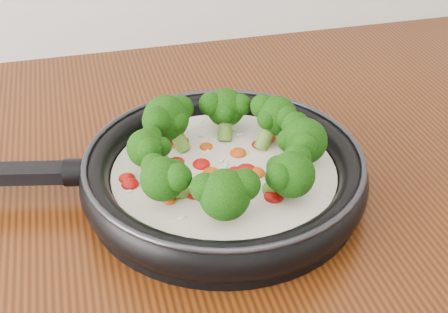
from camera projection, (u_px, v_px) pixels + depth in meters
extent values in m
cylinder|color=black|center=(224.00, 189.00, 0.68)|extent=(0.35, 0.35, 0.01)
torus|color=black|center=(224.00, 173.00, 0.67)|extent=(0.37, 0.37, 0.03)
torus|color=#2D2D33|center=(224.00, 157.00, 0.66)|extent=(0.36, 0.36, 0.01)
cube|color=black|center=(2.00, 174.00, 0.66)|extent=(0.18, 0.06, 0.02)
cylinder|color=black|center=(78.00, 172.00, 0.66)|extent=(0.03, 0.04, 0.03)
cylinder|color=white|center=(224.00, 178.00, 0.67)|extent=(0.29, 0.29, 0.02)
ellipsoid|color=#AB0B08|center=(168.00, 177.00, 0.65)|extent=(0.02, 0.02, 0.01)
ellipsoid|color=#AB0B08|center=(164.00, 174.00, 0.66)|extent=(0.02, 0.02, 0.01)
ellipsoid|color=#CC470D|center=(206.00, 147.00, 0.70)|extent=(0.02, 0.02, 0.01)
ellipsoid|color=#AB0B08|center=(130.00, 184.00, 0.64)|extent=(0.03, 0.03, 0.01)
ellipsoid|color=#AB0B08|center=(175.00, 142.00, 0.71)|extent=(0.03, 0.03, 0.01)
ellipsoid|color=#CC470D|center=(238.00, 153.00, 0.69)|extent=(0.02, 0.02, 0.01)
ellipsoid|color=#AB0B08|center=(201.00, 164.00, 0.67)|extent=(0.03, 0.03, 0.01)
ellipsoid|color=#AB0B08|center=(293.00, 148.00, 0.70)|extent=(0.02, 0.02, 0.01)
ellipsoid|color=#CC470D|center=(268.00, 138.00, 0.72)|extent=(0.03, 0.03, 0.01)
ellipsoid|color=#AB0B08|center=(194.00, 194.00, 0.63)|extent=(0.02, 0.02, 0.01)
ellipsoid|color=#AB0B08|center=(182.00, 141.00, 0.71)|extent=(0.02, 0.02, 0.01)
ellipsoid|color=#CC470D|center=(256.00, 173.00, 0.66)|extent=(0.03, 0.03, 0.01)
ellipsoid|color=#AB0B08|center=(230.00, 180.00, 0.65)|extent=(0.03, 0.03, 0.01)
ellipsoid|color=#AB0B08|center=(274.00, 197.00, 0.62)|extent=(0.03, 0.03, 0.01)
ellipsoid|color=#CC470D|center=(211.00, 173.00, 0.66)|extent=(0.02, 0.02, 0.01)
ellipsoid|color=#AB0B08|center=(257.00, 144.00, 0.71)|extent=(0.02, 0.02, 0.01)
ellipsoid|color=#AB0B08|center=(177.00, 162.00, 0.68)|extent=(0.02, 0.02, 0.01)
ellipsoid|color=#CC470D|center=(178.00, 143.00, 0.71)|extent=(0.03, 0.03, 0.01)
ellipsoid|color=#AB0B08|center=(235.00, 172.00, 0.66)|extent=(0.02, 0.02, 0.01)
ellipsoid|color=#AB0B08|center=(127.00, 178.00, 0.65)|extent=(0.03, 0.03, 0.01)
ellipsoid|color=#CC470D|center=(169.00, 200.00, 0.62)|extent=(0.02, 0.02, 0.01)
ellipsoid|color=#AB0B08|center=(183.00, 179.00, 0.65)|extent=(0.03, 0.03, 0.01)
ellipsoid|color=#AB0B08|center=(246.00, 171.00, 0.66)|extent=(0.03, 0.03, 0.01)
ellipsoid|color=#CC470D|center=(234.00, 177.00, 0.65)|extent=(0.02, 0.02, 0.01)
ellipsoid|color=white|center=(200.00, 135.00, 0.72)|extent=(0.01, 0.01, 0.00)
ellipsoid|color=white|center=(246.00, 153.00, 0.69)|extent=(0.01, 0.01, 0.00)
ellipsoid|color=white|center=(202.00, 122.00, 0.75)|extent=(0.01, 0.01, 0.00)
ellipsoid|color=white|center=(208.00, 151.00, 0.69)|extent=(0.01, 0.01, 0.00)
ellipsoid|color=white|center=(129.00, 191.00, 0.63)|extent=(0.01, 0.00, 0.00)
ellipsoid|color=white|center=(261.00, 132.00, 0.73)|extent=(0.01, 0.01, 0.00)
ellipsoid|color=white|center=(216.00, 139.00, 0.72)|extent=(0.01, 0.01, 0.00)
ellipsoid|color=white|center=(235.00, 185.00, 0.64)|extent=(0.01, 0.01, 0.00)
ellipsoid|color=white|center=(322.00, 197.00, 0.63)|extent=(0.01, 0.01, 0.00)
ellipsoid|color=white|center=(226.00, 162.00, 0.67)|extent=(0.01, 0.01, 0.00)
ellipsoid|color=white|center=(307.00, 166.00, 0.67)|extent=(0.01, 0.01, 0.00)
ellipsoid|color=white|center=(187.00, 132.00, 0.73)|extent=(0.01, 0.01, 0.00)
ellipsoid|color=white|center=(240.00, 134.00, 0.72)|extent=(0.01, 0.01, 0.00)
ellipsoid|color=white|center=(182.00, 218.00, 0.60)|extent=(0.01, 0.01, 0.00)
ellipsoid|color=white|center=(150.00, 139.00, 0.71)|extent=(0.01, 0.01, 0.00)
ellipsoid|color=white|center=(213.00, 215.00, 0.60)|extent=(0.01, 0.01, 0.00)
ellipsoid|color=white|center=(148.00, 141.00, 0.71)|extent=(0.01, 0.01, 0.00)
ellipsoid|color=white|center=(295.00, 153.00, 0.69)|extent=(0.01, 0.01, 0.00)
ellipsoid|color=white|center=(224.00, 169.00, 0.66)|extent=(0.01, 0.01, 0.00)
ellipsoid|color=white|center=(316.00, 189.00, 0.64)|extent=(0.01, 0.01, 0.00)
ellipsoid|color=white|center=(236.00, 129.00, 0.73)|extent=(0.01, 0.01, 0.00)
ellipsoid|color=white|center=(221.00, 215.00, 0.60)|extent=(0.01, 0.01, 0.00)
ellipsoid|color=white|center=(226.00, 166.00, 0.67)|extent=(0.00, 0.01, 0.00)
ellipsoid|color=white|center=(225.00, 168.00, 0.67)|extent=(0.01, 0.01, 0.00)
ellipsoid|color=white|center=(222.00, 160.00, 0.68)|extent=(0.01, 0.01, 0.00)
cylinder|color=olive|center=(287.00, 156.00, 0.66)|extent=(0.03, 0.02, 0.04)
sphere|color=black|center=(304.00, 141.00, 0.65)|extent=(0.06, 0.06, 0.05)
sphere|color=black|center=(296.00, 126.00, 0.66)|extent=(0.04, 0.04, 0.03)
sphere|color=black|center=(305.00, 146.00, 0.63)|extent=(0.03, 0.03, 0.03)
sphere|color=black|center=(288.00, 140.00, 0.65)|extent=(0.03, 0.03, 0.03)
cylinder|color=olive|center=(266.00, 135.00, 0.70)|extent=(0.04, 0.03, 0.04)
sphere|color=black|center=(277.00, 116.00, 0.70)|extent=(0.05, 0.05, 0.05)
sphere|color=black|center=(263.00, 106.00, 0.70)|extent=(0.03, 0.03, 0.03)
sphere|color=black|center=(287.00, 118.00, 0.68)|extent=(0.03, 0.03, 0.03)
sphere|color=black|center=(267.00, 120.00, 0.69)|extent=(0.03, 0.03, 0.02)
cylinder|color=olive|center=(225.00, 127.00, 0.71)|extent=(0.02, 0.03, 0.04)
sphere|color=black|center=(226.00, 107.00, 0.72)|extent=(0.05, 0.05, 0.05)
sphere|color=black|center=(211.00, 104.00, 0.71)|extent=(0.03, 0.03, 0.03)
sphere|color=black|center=(240.00, 105.00, 0.71)|extent=(0.03, 0.03, 0.03)
sphere|color=black|center=(225.00, 113.00, 0.70)|extent=(0.03, 0.03, 0.02)
cylinder|color=olive|center=(178.00, 137.00, 0.69)|extent=(0.03, 0.04, 0.04)
sphere|color=black|center=(166.00, 118.00, 0.69)|extent=(0.06, 0.06, 0.05)
sphere|color=black|center=(157.00, 121.00, 0.67)|extent=(0.04, 0.04, 0.03)
sphere|color=black|center=(180.00, 108.00, 0.70)|extent=(0.04, 0.04, 0.03)
sphere|color=black|center=(177.00, 122.00, 0.68)|extent=(0.03, 0.03, 0.03)
cylinder|color=olive|center=(162.00, 160.00, 0.66)|extent=(0.03, 0.02, 0.03)
sphere|color=black|center=(146.00, 148.00, 0.65)|extent=(0.05, 0.05, 0.04)
sphere|color=black|center=(149.00, 150.00, 0.63)|extent=(0.03, 0.03, 0.03)
sphere|color=black|center=(151.00, 136.00, 0.66)|extent=(0.03, 0.03, 0.02)
sphere|color=black|center=(162.00, 147.00, 0.65)|extent=(0.02, 0.02, 0.02)
cylinder|color=olive|center=(177.00, 186.00, 0.62)|extent=(0.04, 0.03, 0.04)
sphere|color=black|center=(162.00, 179.00, 0.59)|extent=(0.05, 0.05, 0.04)
sphere|color=black|center=(178.00, 177.00, 0.58)|extent=(0.03, 0.03, 0.03)
sphere|color=black|center=(154.00, 166.00, 0.60)|extent=(0.03, 0.03, 0.03)
sphere|color=black|center=(175.00, 170.00, 0.60)|extent=(0.03, 0.03, 0.02)
cylinder|color=olive|center=(225.00, 198.00, 0.60)|extent=(0.02, 0.04, 0.04)
sphere|color=black|center=(225.00, 195.00, 0.58)|extent=(0.06, 0.06, 0.05)
sphere|color=black|center=(245.00, 185.00, 0.58)|extent=(0.04, 0.04, 0.03)
sphere|color=black|center=(205.00, 188.00, 0.58)|extent=(0.03, 0.03, 0.03)
sphere|color=black|center=(225.00, 182.00, 0.59)|extent=(0.03, 0.03, 0.02)
cylinder|color=olive|center=(277.00, 183.00, 0.62)|extent=(0.03, 0.04, 0.04)
sphere|color=black|center=(292.00, 175.00, 0.60)|extent=(0.06, 0.06, 0.05)
sphere|color=black|center=(297.00, 159.00, 0.61)|extent=(0.03, 0.03, 0.03)
sphere|color=black|center=(279.00, 177.00, 0.59)|extent=(0.03, 0.03, 0.03)
sphere|color=black|center=(278.00, 167.00, 0.61)|extent=(0.03, 0.03, 0.02)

